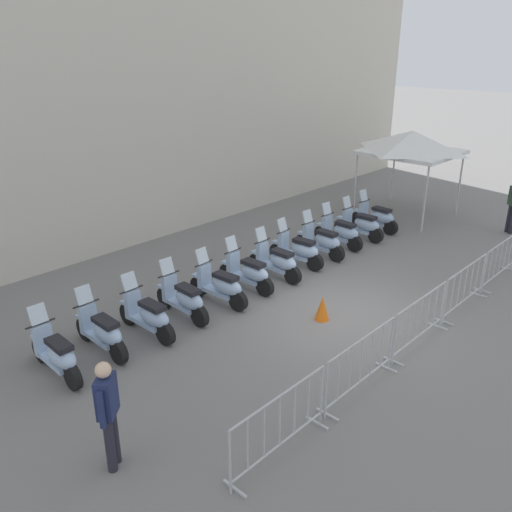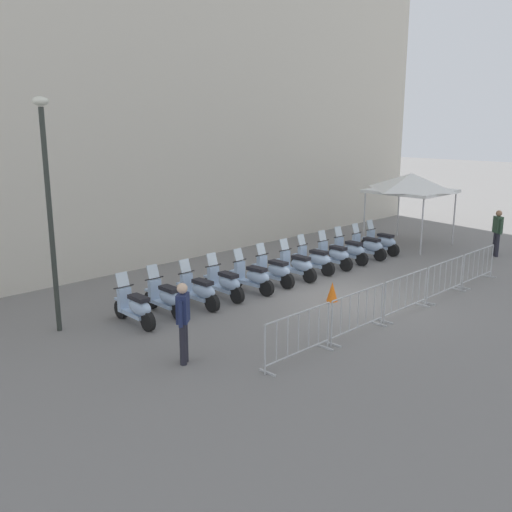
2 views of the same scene
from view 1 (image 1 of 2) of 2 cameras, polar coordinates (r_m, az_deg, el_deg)
ground_plane at (r=12.06m, az=9.31°, el=-6.26°), size 120.00×120.00×0.00m
motorcycle_0 at (r=10.30m, az=-20.61°, el=-9.87°), size 0.56×1.72×1.24m
motorcycle_1 at (r=10.77m, az=-16.18°, el=-7.82°), size 0.56×1.72×1.24m
motorcycle_2 at (r=11.14m, az=-11.51°, el=-6.29°), size 0.56×1.72×1.24m
motorcycle_3 at (r=11.70m, az=-7.77°, el=-4.58°), size 0.56×1.72×1.24m
motorcycle_4 at (r=12.22m, az=-3.84°, el=-3.22°), size 0.56×1.73×1.24m
motorcycle_5 at (r=12.89m, az=-0.84°, el=-1.77°), size 0.56×1.72×1.24m
motorcycle_6 at (r=13.53m, az=2.25°, el=-0.60°), size 0.56×1.72×1.24m
motorcycle_7 at (r=14.30m, az=4.59°, el=0.63°), size 0.56×1.73×1.24m
motorcycle_8 at (r=15.01m, az=7.08°, el=1.59°), size 0.56×1.73×1.24m
motorcycle_9 at (r=15.82m, az=9.05°, el=2.55°), size 0.56×1.73×1.24m
motorcycle_10 at (r=16.58m, az=11.21°, el=3.32°), size 0.56×1.72×1.24m
motorcycle_11 at (r=17.42m, az=12.82°, el=4.10°), size 0.56×1.73×1.24m
barrier_segment_0 at (r=8.02m, az=2.58°, el=-17.76°), size 2.03×0.45×1.07m
barrier_segment_1 at (r=9.42m, az=11.21°, el=-11.43°), size 2.03×0.45×1.07m
barrier_segment_2 at (r=11.06m, az=17.19°, el=-6.70°), size 2.03×0.45×1.07m
barrier_segment_3 at (r=12.83m, az=21.51°, el=-3.18°), size 2.03×0.45×1.07m
barrier_segment_4 at (r=14.70m, az=24.73°, el=-0.52°), size 2.03×0.45×1.07m
officer_near_row_end at (r=7.83m, az=-15.60°, el=-15.58°), size 0.44×0.40×1.73m
canopy_tent at (r=18.91m, az=16.43°, el=11.60°), size 2.86×2.86×2.91m
traffic_cone at (r=11.68m, az=7.13°, el=-5.58°), size 0.32×0.32×0.55m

